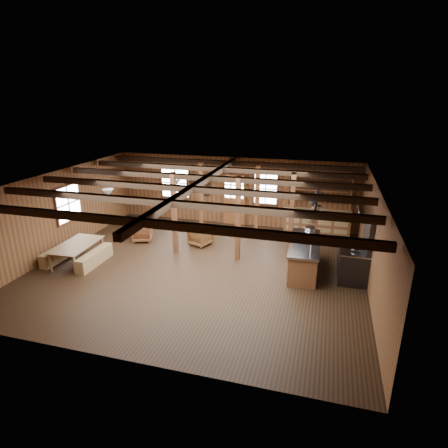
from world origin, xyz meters
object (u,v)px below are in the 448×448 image
at_px(armchair_b, 200,236).
at_px(armchair_c, 142,228).
at_px(armchair_a, 142,233).
at_px(commercial_range, 355,256).
at_px(kitchen_island, 304,256).
at_px(dining_table, 79,253).

height_order(armchair_b, armchair_c, armchair_b).
xyz_separation_m(armchair_a, armchair_b, (2.22, 0.21, 0.01)).
bearing_deg(commercial_range, armchair_b, 167.67).
bearing_deg(armchair_c, kitchen_island, -151.62).
bearing_deg(kitchen_island, commercial_range, -2.01).
bearing_deg(dining_table, commercial_range, -83.70).
relative_size(dining_table, armchair_a, 2.60).
bearing_deg(armchair_b, armchair_c, 14.74).
bearing_deg(commercial_range, armchair_a, 172.83).
height_order(kitchen_island, dining_table, kitchen_island).
bearing_deg(dining_table, kitchen_island, -81.74).
height_order(commercial_range, dining_table, commercial_range).
distance_m(commercial_range, dining_table, 8.66).
distance_m(armchair_a, armchair_c, 0.54).
bearing_deg(armchair_b, armchair_a, 26.11).
height_order(kitchen_island, armchair_c, kitchen_island).
bearing_deg(kitchen_island, armchair_c, 165.91).
relative_size(armchair_a, armchair_c, 0.99).
height_order(armchair_a, armchair_c, armchair_c).
height_order(armchair_a, armchair_b, armchair_b).
bearing_deg(commercial_range, armchair_c, 169.68).
height_order(commercial_range, armchair_b, commercial_range).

